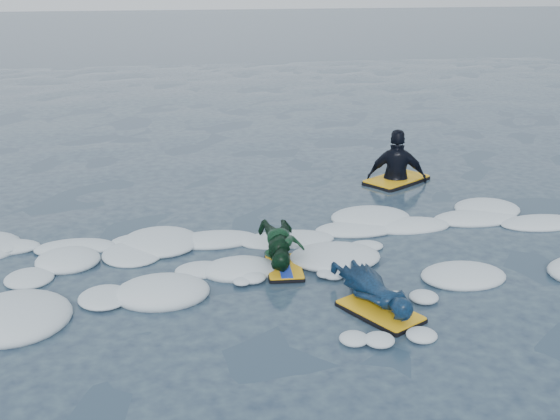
{
  "coord_description": "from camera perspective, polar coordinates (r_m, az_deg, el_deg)",
  "views": [
    {
      "loc": [
        -1.76,
        -7.85,
        3.74
      ],
      "look_at": [
        -0.08,
        1.6,
        0.41
      ],
      "focal_mm": 45.0,
      "sensor_mm": 36.0,
      "label": 1
    }
  ],
  "objects": [
    {
      "name": "waiting_rider_unit",
      "position": [
        13.0,
        9.45,
        2.49
      ],
      "size": [
        1.4,
        1.24,
        1.84
      ],
      "rotation": [
        0.0,
        0.0,
        0.58
      ],
      "color": "black",
      "rests_on": "ground"
    },
    {
      "name": "foam_band",
      "position": [
        9.79,
        1.06,
        -3.29
      ],
      "size": [
        12.0,
        3.1,
        0.3
      ],
      "primitive_type": null,
      "color": "silver",
      "rests_on": "ground"
    },
    {
      "name": "prone_child_unit",
      "position": [
        9.24,
        0.13,
        -3.04
      ],
      "size": [
        0.77,
        1.32,
        0.49
      ],
      "rotation": [
        0.0,
        0.0,
        1.49
      ],
      "color": "black",
      "rests_on": "ground"
    },
    {
      "name": "prone_woman_unit",
      "position": [
        8.23,
        7.71,
        -6.57
      ],
      "size": [
        0.94,
        1.58,
        0.38
      ],
      "rotation": [
        0.0,
        0.0,
        2.07
      ],
      "color": "black",
      "rests_on": "ground"
    },
    {
      "name": "ground",
      "position": [
        8.87,
        2.35,
        -5.8
      ],
      "size": [
        120.0,
        120.0,
        0.0
      ],
      "primitive_type": "plane",
      "color": "#172739",
      "rests_on": "ground"
    }
  ]
}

